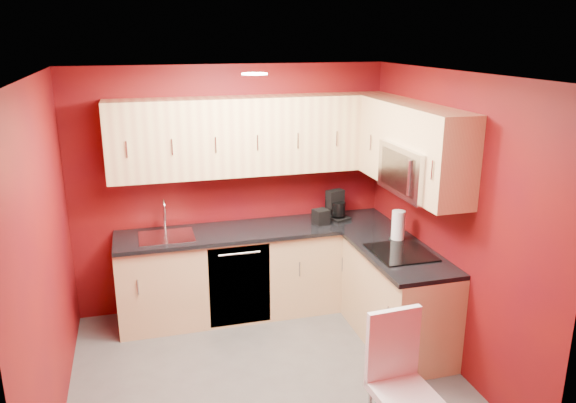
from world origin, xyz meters
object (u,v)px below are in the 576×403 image
microwave (418,170)px  napkin_holder (321,217)px  paper_towel (398,226)px  dining_chair (404,387)px  coffee_maker (338,206)px  sink (166,233)px

microwave → napkin_holder: bearing=120.0°
paper_towel → dining_chair: 1.81m
coffee_maker → microwave: bearing=-90.7°
microwave → paper_towel: bearing=89.5°
napkin_holder → paper_towel: size_ratio=0.53×
sink → coffee_maker: sink is taller
napkin_holder → paper_towel: paper_towel is taller
coffee_maker → dining_chair: coffee_maker is taller
coffee_maker → dining_chair: size_ratio=0.31×
napkin_holder → sink: bearing=177.8°
sink → paper_towel: sink is taller
napkin_holder → dining_chair: 2.28m
sink → dining_chair: bearing=-58.4°
paper_towel → dining_chair: paper_towel is taller
sink → microwave: bearing=-25.6°
coffee_maker → paper_towel: size_ratio=1.05×
sink → napkin_holder: size_ratio=3.40×
sink → dining_chair: (1.40, -2.28, -0.45)m
microwave → paper_towel: size_ratio=2.65×
coffee_maker → paper_towel: coffee_maker is taller
sink → napkin_holder: 1.55m
coffee_maker → paper_towel: (0.32, -0.73, -0.01)m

